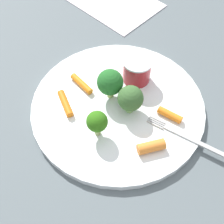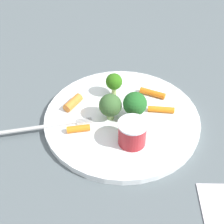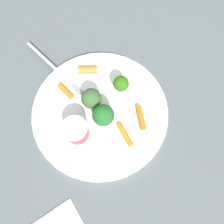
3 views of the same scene
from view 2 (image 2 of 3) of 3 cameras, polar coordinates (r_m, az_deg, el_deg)
name	(u,v)px [view 2 (image 2 of 3)]	position (r m, az deg, el deg)	size (l,w,h in m)	color
ground_plane	(122,121)	(0.59, 1.76, -1.60)	(2.40, 2.40, 0.00)	#535D61
plate	(122,119)	(0.59, 1.77, -1.18)	(0.28, 0.28, 0.01)	white
sauce_cup	(132,133)	(0.52, 3.60, -3.73)	(0.05, 0.05, 0.04)	maroon
broccoli_floret_0	(110,106)	(0.56, -0.30, 1.14)	(0.04, 0.04, 0.05)	#81B064
broccoli_floret_1	(135,105)	(0.55, 4.02, 1.18)	(0.04, 0.04, 0.06)	#97B15D
broccoli_floret_2	(114,82)	(0.61, 0.35, 5.34)	(0.03, 0.03, 0.05)	#94AA60
carrot_stick_0	(78,129)	(0.55, -5.99, -2.95)	(0.01, 0.01, 0.04)	orange
carrot_stick_1	(73,103)	(0.60, -6.93, 1.65)	(0.02, 0.02, 0.04)	orange
carrot_stick_2	(153,93)	(0.63, 7.21, 3.35)	(0.01, 0.01, 0.05)	orange
carrot_stick_3	(161,109)	(0.59, 8.69, 0.46)	(0.01, 0.01, 0.05)	orange
fork	(42,127)	(0.57, -12.28, -2.61)	(0.17, 0.08, 0.00)	#B3B4B3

